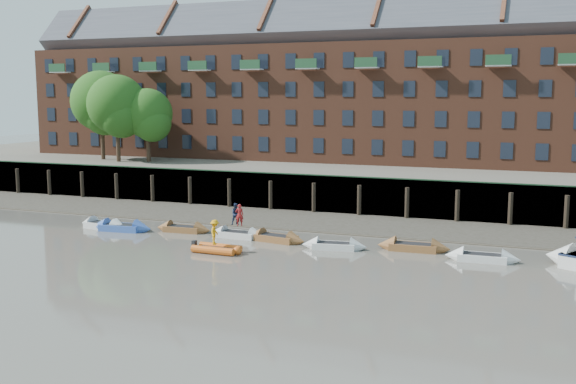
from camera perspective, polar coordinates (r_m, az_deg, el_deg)
The scene contains 19 objects.
ground at distance 37.33m, azimuth -5.79°, elevation -7.37°, with size 220.00×220.00×0.00m, color #635E55.
foreshore at distance 53.59m, azimuth 2.91°, elevation -2.57°, with size 110.00×8.00×0.50m, color #3D382F.
mud_band at distance 50.43m, azimuth 1.71°, elevation -3.24°, with size 110.00×1.60×0.10m, color #4C4336.
river_wall at distance 57.45m, azimuth 4.28°, elevation -0.24°, with size 110.00×1.23×3.30m.
bank_terrace at distance 70.49m, azimuth 7.48°, elevation 1.27°, with size 110.00×28.00×3.20m, color #5E594D.
apartment_terrace at distance 71.01m, azimuth 7.84°, elevation 10.39°, with size 80.60×15.56×20.98m.
tree_cluster at distance 72.73m, azimuth -14.31°, elevation 7.15°, with size 11.76×7.74×9.40m.
rowboat_0 at distance 52.82m, azimuth -15.33°, elevation -2.75°, with size 4.80×2.10×1.35m.
rowboat_1 at distance 51.66m, azimuth -13.92°, elevation -2.93°, with size 4.94×1.86×1.40m.
rowboat_2 at distance 50.34m, azimuth -8.85°, elevation -3.10°, with size 4.39×1.50×1.26m.
rowboat_3 at distance 47.85m, azimuth -4.27°, elevation -3.61°, with size 4.42×1.52×1.26m.
rowboat_4 at distance 46.49m, azimuth -1.02°, elevation -3.93°, with size 4.65×2.05×1.30m.
rowboat_5 at distance 44.33m, azimuth 3.93°, elevation -4.56°, with size 4.44×1.90×1.25m.
rowboat_6 at distance 44.53m, azimuth 10.57°, elevation -4.60°, with size 4.78×1.58×1.37m.
rowboat_7 at distance 42.70m, azimuth 16.12°, elevation -5.35°, with size 4.52×1.46×1.30m.
rib_tender at distance 43.45m, azimuth -5.90°, elevation -4.82°, with size 3.27×1.62×0.56m.
person_rower_a at distance 47.59m, azimuth -4.13°, elevation -1.95°, with size 0.57×0.37×1.57m, color maroon.
person_rower_b at distance 47.96m, azimuth -4.41°, elevation -1.88°, with size 0.76×0.59×1.56m, color #19233F.
person_rib_crew at distance 43.31m, azimuth -6.21°, elevation -3.40°, with size 1.04×0.60×1.61m, color orange.
Camera 1 is at (16.32, -32.06, 9.97)m, focal length 42.00 mm.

